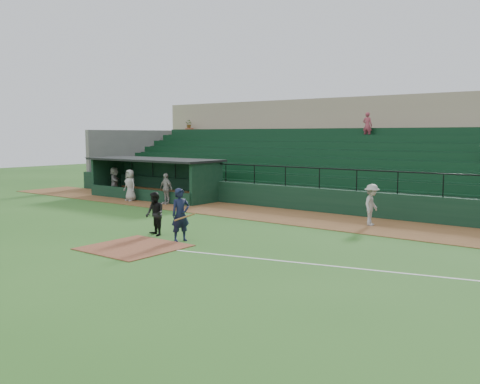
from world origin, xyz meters
The scene contains 12 objects.
ground centered at (0.00, 0.00, 0.00)m, with size 90.00×90.00×0.00m, color #295A1D.
warning_track centered at (0.00, 8.00, 0.01)m, with size 40.00×4.00×0.03m, color brown.
home_plate_dirt centered at (0.00, -1.00, 0.01)m, with size 3.00×3.00×0.03m, color brown.
foul_line centered at (8.00, 1.20, 0.01)m, with size 18.00×0.09×0.01m, color white.
stadium_structure centered at (0.00, 16.46, 2.30)m, with size 38.00×13.08×6.40m.
dugout centered at (-9.75, 9.56, 1.33)m, with size 8.90×3.20×2.42m.
batter_at_plate centered at (0.51, 0.78, 0.97)m, with size 1.14×0.83×1.94m.
umpire centered at (-1.03, 0.96, 0.84)m, with size 0.82×0.64×1.68m, color black.
runner centered at (4.74, 7.99, 0.91)m, with size 1.14×0.66×1.77m, color #ABA5A0.
dugout_player_a centered at (-7.11, 7.53, 0.89)m, with size 1.01×0.42×1.72m, color #A49E99.
dugout_player_b centered at (-9.81, 7.29, 0.94)m, with size 0.89×0.58×1.82m, color #ABA5A0.
dugout_player_c centered at (-12.92, 8.68, 0.92)m, with size 1.65×0.52×1.78m, color #ADA8A1.
Camera 1 is at (13.64, -12.79, 3.88)m, focal length 39.14 mm.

